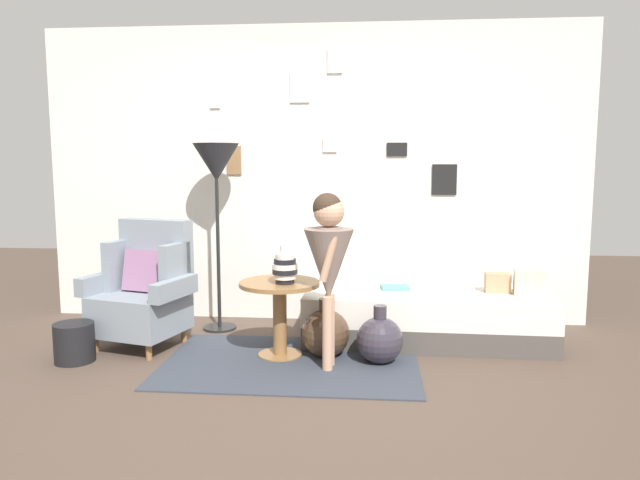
% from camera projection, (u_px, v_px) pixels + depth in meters
% --- Properties ---
extents(ground_plane, '(12.00, 12.00, 0.00)m').
position_uv_depth(ground_plane, '(281.00, 402.00, 3.50)').
color(ground_plane, '#4C3D33').
extents(gallery_wall, '(4.80, 0.12, 2.60)m').
position_uv_depth(gallery_wall, '(313.00, 175.00, 5.26)').
color(gallery_wall, silver).
rests_on(gallery_wall, ground).
extents(rug, '(1.79, 1.22, 0.01)m').
position_uv_depth(rug, '(291.00, 363.00, 4.18)').
color(rug, '#333842').
rests_on(rug, ground).
extents(armchair, '(0.86, 0.73, 0.97)m').
position_uv_depth(armchair, '(145.00, 289.00, 4.56)').
color(armchair, olive).
rests_on(armchair, ground).
extents(daybed, '(1.92, 0.85, 0.40)m').
position_uv_depth(daybed, '(426.00, 316.00, 4.70)').
color(daybed, '#4C4742').
rests_on(daybed, ground).
extents(pillow_head, '(0.23, 0.14, 0.20)m').
position_uv_depth(pillow_head, '(529.00, 283.00, 4.53)').
color(pillow_head, beige).
rests_on(pillow_head, daybed).
extents(pillow_mid, '(0.20, 0.13, 0.15)m').
position_uv_depth(pillow_mid, '(497.00, 283.00, 4.64)').
color(pillow_mid, tan).
rests_on(pillow_mid, daybed).
extents(side_table, '(0.59, 0.59, 0.56)m').
position_uv_depth(side_table, '(280.00, 303.00, 4.29)').
color(side_table, olive).
rests_on(side_table, ground).
extents(vase_striped, '(0.18, 0.18, 0.27)m').
position_uv_depth(vase_striped, '(285.00, 268.00, 4.19)').
color(vase_striped, black).
rests_on(vase_striped, side_table).
extents(floor_lamp, '(0.38, 0.38, 1.57)m').
position_uv_depth(floor_lamp, '(216.00, 170.00, 4.89)').
color(floor_lamp, black).
rests_on(floor_lamp, ground).
extents(person_child, '(0.34, 0.34, 1.21)m').
position_uv_depth(person_child, '(329.00, 256.00, 3.98)').
color(person_child, tan).
rests_on(person_child, ground).
extents(book_on_daybed, '(0.24, 0.19, 0.03)m').
position_uv_depth(book_on_daybed, '(395.00, 287.00, 4.76)').
color(book_on_daybed, '#53A48C').
rests_on(book_on_daybed, daybed).
extents(demijohn_near, '(0.35, 0.35, 0.44)m').
position_uv_depth(demijohn_near, '(326.00, 333.00, 4.31)').
color(demijohn_near, '#473323').
rests_on(demijohn_near, ground).
extents(demijohn_far, '(0.33, 0.33, 0.42)m').
position_uv_depth(demijohn_far, '(380.00, 340.00, 4.17)').
color(demijohn_far, '#332D38').
rests_on(demijohn_far, ground).
extents(magazine_basket, '(0.28, 0.28, 0.28)m').
position_uv_depth(magazine_basket, '(74.00, 342.00, 4.21)').
color(magazine_basket, black).
rests_on(magazine_basket, ground).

